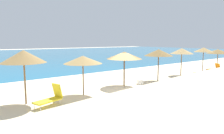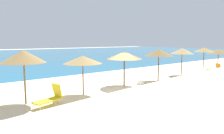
{
  "view_description": "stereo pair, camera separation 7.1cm",
  "coord_description": "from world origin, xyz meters",
  "px_view_note": "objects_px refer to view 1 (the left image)",
  "views": [
    {
      "loc": [
        -9.21,
        -10.3,
        3.39
      ],
      "look_at": [
        -0.0,
        1.23,
        1.5
      ],
      "focal_mm": 32.85,
      "sensor_mm": 36.0,
      "label": 1
    },
    {
      "loc": [
        -9.15,
        -10.34,
        3.39
      ],
      "look_at": [
        -0.0,
        1.23,
        1.5
      ],
      "focal_mm": 32.85,
      "sensor_mm": 36.0,
      "label": 2
    }
  ],
  "objects_px": {
    "beach_umbrella_4": "(83,60)",
    "beach_umbrella_9": "(218,51)",
    "beach_umbrella_6": "(159,53)",
    "cooler_box": "(140,82)",
    "beach_umbrella_3": "(24,57)",
    "lounge_chair_0": "(214,68)",
    "beach_umbrella_5": "(124,55)",
    "beach_umbrella_7": "(182,51)",
    "lounge_chair_1": "(51,97)",
    "beach_umbrella_8": "(204,50)"
  },
  "relations": [
    {
      "from": "beach_umbrella_7",
      "to": "beach_umbrella_9",
      "type": "relative_size",
      "value": 1.02
    },
    {
      "from": "beach_umbrella_7",
      "to": "beach_umbrella_9",
      "type": "height_order",
      "value": "beach_umbrella_7"
    },
    {
      "from": "beach_umbrella_3",
      "to": "lounge_chair_0",
      "type": "relative_size",
      "value": 1.94
    },
    {
      "from": "beach_umbrella_5",
      "to": "lounge_chair_0",
      "type": "relative_size",
      "value": 1.77
    },
    {
      "from": "beach_umbrella_4",
      "to": "beach_umbrella_8",
      "type": "bearing_deg",
      "value": 0.93
    },
    {
      "from": "beach_umbrella_9",
      "to": "beach_umbrella_4",
      "type": "bearing_deg",
      "value": -179.4
    },
    {
      "from": "beach_umbrella_7",
      "to": "beach_umbrella_9",
      "type": "distance_m",
      "value": 7.07
    },
    {
      "from": "beach_umbrella_5",
      "to": "beach_umbrella_7",
      "type": "height_order",
      "value": "beach_umbrella_7"
    },
    {
      "from": "beach_umbrella_3",
      "to": "lounge_chair_1",
      "type": "bearing_deg",
      "value": -51.85
    },
    {
      "from": "beach_umbrella_4",
      "to": "lounge_chair_1",
      "type": "height_order",
      "value": "beach_umbrella_4"
    },
    {
      "from": "beach_umbrella_3",
      "to": "beach_umbrella_5",
      "type": "bearing_deg",
      "value": 0.38
    },
    {
      "from": "beach_umbrella_6",
      "to": "beach_umbrella_3",
      "type": "bearing_deg",
      "value": 178.67
    },
    {
      "from": "beach_umbrella_5",
      "to": "lounge_chair_0",
      "type": "xyz_separation_m",
      "value": [
        12.4,
        -0.99,
        -1.91
      ]
    },
    {
      "from": "beach_umbrella_6",
      "to": "beach_umbrella_9",
      "type": "height_order",
      "value": "beach_umbrella_6"
    },
    {
      "from": "beach_umbrella_5",
      "to": "beach_umbrella_3",
      "type": "bearing_deg",
      "value": -179.62
    },
    {
      "from": "beach_umbrella_8",
      "to": "lounge_chair_0",
      "type": "bearing_deg",
      "value": -41.32
    },
    {
      "from": "beach_umbrella_9",
      "to": "cooler_box",
      "type": "relative_size",
      "value": 6.39
    },
    {
      "from": "beach_umbrella_5",
      "to": "lounge_chair_1",
      "type": "bearing_deg",
      "value": -168.98
    },
    {
      "from": "beach_umbrella_5",
      "to": "beach_umbrella_7",
      "type": "bearing_deg",
      "value": 0.89
    },
    {
      "from": "beach_umbrella_7",
      "to": "lounge_chair_1",
      "type": "xyz_separation_m",
      "value": [
        -13.95,
        -1.34,
        -1.93
      ]
    },
    {
      "from": "beach_umbrella_4",
      "to": "beach_umbrella_8",
      "type": "distance_m",
      "value": 15.23
    },
    {
      "from": "beach_umbrella_3",
      "to": "beach_umbrella_8",
      "type": "relative_size",
      "value": 1.09
    },
    {
      "from": "beach_umbrella_9",
      "to": "lounge_chair_1",
      "type": "bearing_deg",
      "value": -177.22
    },
    {
      "from": "cooler_box",
      "to": "beach_umbrella_6",
      "type": "bearing_deg",
      "value": 1.17
    },
    {
      "from": "beach_umbrella_6",
      "to": "cooler_box",
      "type": "bearing_deg",
      "value": -178.83
    },
    {
      "from": "beach_umbrella_3",
      "to": "beach_umbrella_4",
      "type": "height_order",
      "value": "beach_umbrella_3"
    },
    {
      "from": "beach_umbrella_6",
      "to": "cooler_box",
      "type": "distance_m",
      "value": 3.17
    },
    {
      "from": "lounge_chair_1",
      "to": "beach_umbrella_9",
      "type": "bearing_deg",
      "value": -102.82
    },
    {
      "from": "beach_umbrella_4",
      "to": "beach_umbrella_9",
      "type": "xyz_separation_m",
      "value": [
        18.54,
        0.19,
        -0.08
      ]
    },
    {
      "from": "beach_umbrella_4",
      "to": "beach_umbrella_8",
      "type": "relative_size",
      "value": 0.93
    },
    {
      "from": "beach_umbrella_6",
      "to": "beach_umbrella_7",
      "type": "relative_size",
      "value": 1.01
    },
    {
      "from": "beach_umbrella_8",
      "to": "beach_umbrella_4",
      "type": "bearing_deg",
      "value": -179.07
    },
    {
      "from": "beach_umbrella_3",
      "to": "beach_umbrella_6",
      "type": "distance_m",
      "value": 10.79
    },
    {
      "from": "beach_umbrella_5",
      "to": "beach_umbrella_6",
      "type": "bearing_deg",
      "value": -4.71
    },
    {
      "from": "cooler_box",
      "to": "beach_umbrella_3",
      "type": "bearing_deg",
      "value": 178.01
    },
    {
      "from": "beach_umbrella_6",
      "to": "cooler_box",
      "type": "height_order",
      "value": "beach_umbrella_6"
    },
    {
      "from": "beach_umbrella_4",
      "to": "cooler_box",
      "type": "distance_m",
      "value": 5.54
    },
    {
      "from": "beach_umbrella_3",
      "to": "lounge_chair_1",
      "type": "xyz_separation_m",
      "value": [
        0.92,
        -1.17,
        -2.12
      ]
    },
    {
      "from": "beach_umbrella_6",
      "to": "lounge_chair_1",
      "type": "bearing_deg",
      "value": -174.69
    },
    {
      "from": "beach_umbrella_4",
      "to": "beach_umbrella_9",
      "type": "relative_size",
      "value": 0.94
    },
    {
      "from": "beach_umbrella_8",
      "to": "beach_umbrella_6",
      "type": "bearing_deg",
      "value": -178.86
    },
    {
      "from": "beach_umbrella_3",
      "to": "beach_umbrella_7",
      "type": "distance_m",
      "value": 14.87
    },
    {
      "from": "cooler_box",
      "to": "beach_umbrella_7",
      "type": "bearing_deg",
      "value": 4.19
    },
    {
      "from": "cooler_box",
      "to": "beach_umbrella_4",
      "type": "bearing_deg",
      "value": -179.5
    },
    {
      "from": "beach_umbrella_5",
      "to": "cooler_box",
      "type": "height_order",
      "value": "beach_umbrella_5"
    },
    {
      "from": "beach_umbrella_6",
      "to": "beach_umbrella_7",
      "type": "height_order",
      "value": "beach_umbrella_6"
    },
    {
      "from": "beach_umbrella_8",
      "to": "lounge_chair_1",
      "type": "height_order",
      "value": "beach_umbrella_8"
    },
    {
      "from": "beach_umbrella_3",
      "to": "cooler_box",
      "type": "xyz_separation_m",
      "value": [
        8.53,
        -0.3,
        -2.39
      ]
    },
    {
      "from": "beach_umbrella_7",
      "to": "cooler_box",
      "type": "distance_m",
      "value": 6.73
    },
    {
      "from": "beach_umbrella_6",
      "to": "beach_umbrella_8",
      "type": "xyz_separation_m",
      "value": [
        7.81,
        0.16,
        0.02
      ]
    }
  ]
}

